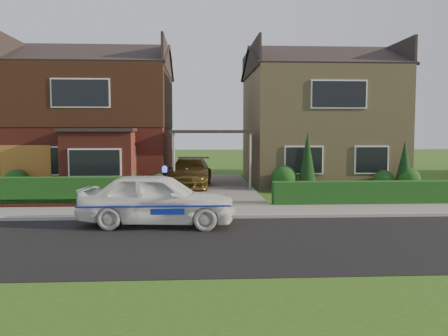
{
  "coord_description": "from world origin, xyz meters",
  "views": [
    {
      "loc": [
        -0.67,
        -11.43,
        2.7
      ],
      "look_at": [
        0.18,
        3.5,
        1.55
      ],
      "focal_mm": 38.0,
      "sensor_mm": 36.0,
      "label": 1
    }
  ],
  "objects": [
    {
      "name": "potted_plant_b",
      "position": [
        -6.72,
        6.0,
        0.36
      ],
      "size": [
        0.48,
        0.43,
        0.73
      ],
      "primitive_type": "imported",
      "rotation": [
        0.0,
        0.0,
        0.3
      ],
      "color": "gray",
      "rests_on": "ground"
    },
    {
      "name": "grass_verge",
      "position": [
        0.0,
        -5.0,
        0.0
      ],
      "size": [
        60.0,
        4.0,
        0.01
      ],
      "primitive_type": "cube",
      "color": "#1D4612",
      "rests_on": "ground"
    },
    {
      "name": "hedge_right",
      "position": [
        5.8,
        5.35,
        0.0
      ],
      "size": [
        7.5,
        0.55,
        0.8
      ],
      "primitive_type": "cube",
      "color": "black",
      "rests_on": "ground"
    },
    {
      "name": "shrub_right_near",
      "position": [
        3.2,
        9.4,
        0.6
      ],
      "size": [
        1.2,
        1.2,
        1.2
      ],
      "primitive_type": "sphere",
      "color": "black",
      "rests_on": "ground"
    },
    {
      "name": "potted_plant_c",
      "position": [
        -3.37,
        9.0,
        0.41
      ],
      "size": [
        0.61,
        0.61,
        0.82
      ],
      "primitive_type": "imported",
      "rotation": [
        0.0,
        0.0,
        1.14
      ],
      "color": "gray",
      "rests_on": "ground"
    },
    {
      "name": "sidewalk",
      "position": [
        0.0,
        4.1,
        0.05
      ],
      "size": [
        60.0,
        2.0,
        0.1
      ],
      "primitive_type": "cube",
      "color": "slate",
      "rests_on": "ground"
    },
    {
      "name": "ground",
      "position": [
        0.0,
        0.0,
        0.0
      ],
      "size": [
        120.0,
        120.0,
        0.0
      ],
      "primitive_type": "plane",
      "color": "#1D4612",
      "rests_on": "ground"
    },
    {
      "name": "police_car",
      "position": [
        -1.8,
        2.11,
        0.76
      ],
      "size": [
        4.08,
        4.6,
        1.68
      ],
      "rotation": [
        0.0,
        0.0,
        1.47
      ],
      "color": "white",
      "rests_on": "ground"
    },
    {
      "name": "dwarf_wall",
      "position": [
        -5.8,
        5.3,
        0.18
      ],
      "size": [
        7.7,
        0.25,
        0.36
      ],
      "primitive_type": "cube",
      "color": "maroon",
      "rests_on": "ground"
    },
    {
      "name": "potted_plant_a",
      "position": [
        -6.44,
        8.89,
        0.39
      ],
      "size": [
        0.44,
        0.32,
        0.78
      ],
      "primitive_type": "imported",
      "rotation": [
        0.0,
        0.0,
        -0.09
      ],
      "color": "gray",
      "rests_on": "ground"
    },
    {
      "name": "shrub_left_near",
      "position": [
        -2.4,
        9.6,
        0.42
      ],
      "size": [
        0.84,
        0.84,
        0.84
      ],
      "primitive_type": "sphere",
      "color": "black",
      "rests_on": "ground"
    },
    {
      "name": "house_left",
      "position": [
        -5.78,
        13.9,
        3.81
      ],
      "size": [
        7.5,
        9.53,
        7.25
      ],
      "color": "maroon",
      "rests_on": "ground"
    },
    {
      "name": "conifer_b",
      "position": [
        8.6,
        9.2,
        1.1
      ],
      "size": [
        0.9,
        0.9,
        2.2
      ],
      "primitive_type": "cone",
      "color": "black",
      "rests_on": "ground"
    },
    {
      "name": "shrub_right_far",
      "position": [
        8.8,
        9.2,
        0.54
      ],
      "size": [
        1.08,
        1.08,
        1.08
      ],
      "primitive_type": "sphere",
      "color": "black",
      "rests_on": "ground"
    },
    {
      "name": "kerb",
      "position": [
        0.0,
        3.05,
        0.06
      ],
      "size": [
        60.0,
        0.16,
        0.12
      ],
      "primitive_type": "cube",
      "color": "#9E9993",
      "rests_on": "ground"
    },
    {
      "name": "house_right",
      "position": [
        5.8,
        13.99,
        3.66
      ],
      "size": [
        7.5,
        8.06,
        7.25
      ],
      "color": "#9C885F",
      "rests_on": "ground"
    },
    {
      "name": "carport_link",
      "position": [
        0.0,
        10.95,
        2.66
      ],
      "size": [
        3.8,
        3.0,
        2.77
      ],
      "color": "black",
      "rests_on": "ground"
    },
    {
      "name": "driveway_car",
      "position": [
        -1.0,
        10.7,
        0.79
      ],
      "size": [
        2.21,
        4.72,
        1.33
      ],
      "primitive_type": "imported",
      "rotation": [
        0.0,
        0.0,
        -0.08
      ],
      "color": "brown",
      "rests_on": "driveway"
    },
    {
      "name": "driveway",
      "position": [
        0.0,
        11.0,
        0.06
      ],
      "size": [
        3.8,
        12.0,
        0.12
      ],
      "primitive_type": "cube",
      "color": "#666059",
      "rests_on": "ground"
    },
    {
      "name": "hedge_left",
      "position": [
        -5.8,
        5.45,
        0.0
      ],
      "size": [
        7.5,
        0.55,
        0.9
      ],
      "primitive_type": "cube",
      "color": "black",
      "rests_on": "ground"
    },
    {
      "name": "shrub_right_mid",
      "position": [
        7.8,
        9.5,
        0.48
      ],
      "size": [
        0.96,
        0.96,
        0.96
      ],
      "primitive_type": "sphere",
      "color": "black",
      "rests_on": "ground"
    },
    {
      "name": "shrub_left_far",
      "position": [
        -8.5,
        9.5,
        0.54
      ],
      "size": [
        1.08,
        1.08,
        1.08
      ],
      "primitive_type": "sphere",
      "color": "black",
      "rests_on": "ground"
    },
    {
      "name": "garage_door",
      "position": [
        -8.25,
        9.96,
        1.05
      ],
      "size": [
        2.2,
        0.1,
        2.1
      ],
      "primitive_type": "cube",
      "color": "brown",
      "rests_on": "ground"
    },
    {
      "name": "conifer_a",
      "position": [
        4.2,
        9.2,
        1.3
      ],
      "size": [
        0.9,
        0.9,
        2.6
      ],
      "primitive_type": "cone",
      "color": "black",
      "rests_on": "ground"
    },
    {
      "name": "shrub_left_mid",
      "position": [
        -4.0,
        9.3,
        0.66
      ],
      "size": [
        1.32,
        1.32,
        1.32
      ],
      "primitive_type": "sphere",
      "color": "black",
      "rests_on": "ground"
    },
    {
      "name": "road",
      "position": [
        0.0,
        0.0,
        0.0
      ],
      "size": [
        60.0,
        6.0,
        0.02
      ],
      "primitive_type": "cube",
      "color": "black",
      "rests_on": "ground"
    }
  ]
}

